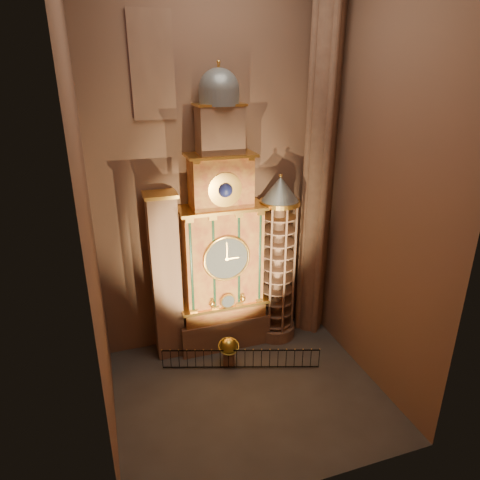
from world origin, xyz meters
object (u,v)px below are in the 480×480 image
object	(u,v)px
astronomical_clock	(222,246)
stair_turret	(278,262)
celestial_globe	(229,349)
iron_railing	(241,359)
portrait_tower	(166,277)

from	to	relation	value
astronomical_clock	stair_turret	bearing A→B (deg)	-4.30
astronomical_clock	celestial_globe	size ratio (longest dim) A/B	9.28
stair_turret	iron_railing	distance (m)	6.24
portrait_tower	celestial_globe	xyz separation A→B (m)	(3.06, -2.34, -4.07)
astronomical_clock	celestial_globe	distance (m)	6.07
astronomical_clock	portrait_tower	world-z (taller)	astronomical_clock
iron_railing	astronomical_clock	bearing A→B (deg)	94.27
portrait_tower	iron_railing	world-z (taller)	portrait_tower
astronomical_clock	stair_turret	distance (m)	3.78
iron_railing	stair_turret	bearing A→B (deg)	38.91
celestial_globe	portrait_tower	bearing A→B (deg)	142.64
portrait_tower	stair_turret	bearing A→B (deg)	-2.33
stair_turret	iron_railing	xyz separation A→B (m)	(-3.28, -2.65, -4.59)
astronomical_clock	iron_railing	xyz separation A→B (m)	(0.22, -2.91, -6.00)
portrait_tower	iron_railing	size ratio (longest dim) A/B	1.17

